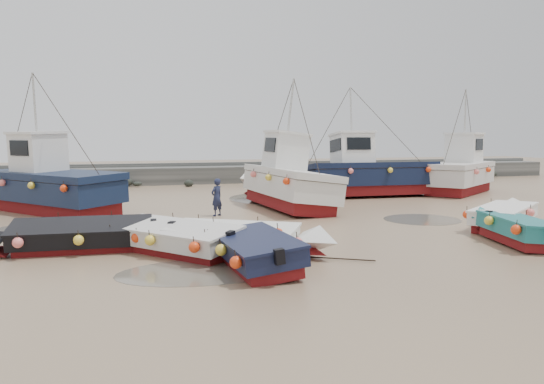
{
  "coord_description": "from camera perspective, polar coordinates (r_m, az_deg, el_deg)",
  "views": [
    {
      "loc": [
        -5.98,
        -16.61,
        3.42
      ],
      "look_at": [
        -0.39,
        1.75,
        1.4
      ],
      "focal_mm": 35.0,
      "sensor_mm": 36.0,
      "label": 1
    }
  ],
  "objects": [
    {
      "name": "puddle_c",
      "position": [
        21.72,
        -23.09,
        -3.53
      ],
      "size": [
        3.82,
        3.82,
        0.01
      ],
      "primitive_type": "cylinder",
      "color": "#615A4C",
      "rests_on": "ground"
    },
    {
      "name": "cabin_boat_1",
      "position": [
        25.63,
        1.07,
        1.35
      ],
      "size": [
        3.08,
        10.16,
        6.22
      ],
      "rotation": [
        0.0,
        0.0,
        0.06
      ],
      "color": "maroon",
      "rests_on": "ground"
    },
    {
      "name": "dinghy_0",
      "position": [
        16.09,
        -11.4,
        -4.43
      ],
      "size": [
        4.73,
        5.59,
        1.43
      ],
      "rotation": [
        0.0,
        0.0,
        0.68
      ],
      "color": "maroon",
      "rests_on": "ground"
    },
    {
      "name": "dinghy_5",
      "position": [
        15.35,
        -2.89,
        -4.79
      ],
      "size": [
        5.54,
        3.87,
        1.43
      ],
      "rotation": [
        0.0,
        0.0,
        -2.12
      ],
      "color": "maroon",
      "rests_on": "ground"
    },
    {
      "name": "cabin_boat_3",
      "position": [
        34.27,
        19.8,
        2.23
      ],
      "size": [
        8.16,
        6.42,
        6.22
      ],
      "rotation": [
        0.0,
        0.0,
        -0.94
      ],
      "color": "maroon",
      "rests_on": "ground"
    },
    {
      "name": "person",
      "position": [
        23.01,
        -5.95,
        -2.57
      ],
      "size": [
        0.71,
        0.66,
        1.62
      ],
      "primitive_type": "imported",
      "rotation": [
        0.0,
        0.0,
        3.77
      ],
      "color": "#1C213C",
      "rests_on": "ground"
    },
    {
      "name": "cabin_boat_2",
      "position": [
        30.45,
        9.46,
        1.97
      ],
      "size": [
        10.7,
        3.42,
        6.22
      ],
      "rotation": [
        0.0,
        0.0,
        1.53
      ],
      "color": "maroon",
      "rests_on": "ground"
    },
    {
      "name": "ground",
      "position": [
        17.98,
        2.83,
        -4.96
      ],
      "size": [
        120.0,
        120.0,
        0.0
      ],
      "primitive_type": "plane",
      "color": "#977E5F",
      "rests_on": "ground"
    },
    {
      "name": "dinghy_3",
      "position": [
        21.91,
        23.95,
        -2.06
      ],
      "size": [
        5.57,
        4.34,
        1.43
      ],
      "rotation": [
        0.0,
        0.0,
        -0.94
      ],
      "color": "maroon",
      "rests_on": "ground"
    },
    {
      "name": "dinghy_4",
      "position": [
        16.97,
        -20.94,
        -4.16
      ],
      "size": [
        6.46,
        2.26,
        1.43
      ],
      "rotation": [
        0.0,
        0.0,
        1.5
      ],
      "color": "maroon",
      "rests_on": "ground"
    },
    {
      "name": "dinghy_2",
      "position": [
        18.87,
        24.56,
        -3.26
      ],
      "size": [
        2.53,
        5.44,
        1.43
      ],
      "rotation": [
        0.0,
        0.0,
        -0.23
      ],
      "color": "maroon",
      "rests_on": "ground"
    },
    {
      "name": "seawall",
      "position": [
        39.17,
        -8.04,
        1.86
      ],
      "size": [
        60.0,
        4.92,
        1.5
      ],
      "color": "slate",
      "rests_on": "ground"
    },
    {
      "name": "puddle_a",
      "position": [
        13.75,
        -7.02,
        -8.42
      ],
      "size": [
        4.6,
        4.6,
        0.01
      ],
      "primitive_type": "cylinder",
      "color": "#615A4C",
      "rests_on": "ground"
    },
    {
      "name": "puddle_b",
      "position": [
        22.75,
        15.85,
        -2.86
      ],
      "size": [
        3.18,
        3.18,
        0.01
      ],
      "primitive_type": "cylinder",
      "color": "#615A4C",
      "rests_on": "ground"
    },
    {
      "name": "puddle_d",
      "position": [
        29.35,
        0.56,
        -0.68
      ],
      "size": [
        5.3,
        5.3,
        0.01
      ],
      "primitive_type": "cylinder",
      "color": "#615A4C",
      "rests_on": "ground"
    },
    {
      "name": "cabin_boat_0",
      "position": [
        26.15,
        -23.18,
        0.94
      ],
      "size": [
        7.51,
        8.88,
        6.22
      ],
      "rotation": [
        0.0,
        0.0,
        0.68
      ],
      "color": "maroon",
      "rests_on": "ground"
    },
    {
      "name": "dinghy_1",
      "position": [
        14.16,
        -2.07,
        -5.69
      ],
      "size": [
        2.2,
        5.97,
        1.43
      ],
      "rotation": [
        0.0,
        0.0,
        0.04
      ],
      "color": "maroon",
      "rests_on": "ground"
    }
  ]
}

